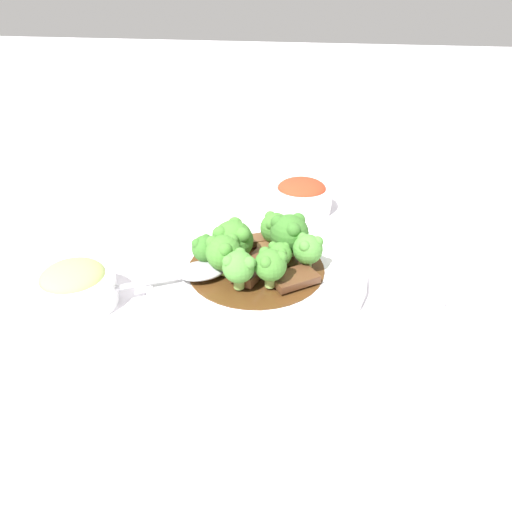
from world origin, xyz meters
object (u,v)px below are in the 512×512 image
(broccoli_floret_1, at_px, (276,227))
(beef_strip_0, at_px, (294,278))
(beef_strip_2, at_px, (244,242))
(serving_spoon, at_px, (191,273))
(broccoli_floret_3, at_px, (205,248))
(broccoli_floret_4, at_px, (270,265))
(side_bowl_kimchi, at_px, (301,195))
(broccoli_floret_6, at_px, (239,266))
(sauce_dish, at_px, (419,296))
(broccoli_floret_0, at_px, (233,239))
(side_bowl_appetizer, at_px, (75,285))
(broccoli_floret_7, at_px, (308,249))
(broccoli_floret_2, at_px, (280,254))
(broccoli_floret_8, at_px, (224,252))
(main_plate, at_px, (256,271))
(broccoli_floret_5, at_px, (289,233))
(beef_strip_3, at_px, (253,267))
(beef_strip_1, at_px, (268,249))

(broccoli_floret_1, bearing_deg, beef_strip_0, -160.15)
(beef_strip_2, bearing_deg, serving_spoon, 148.75)
(beef_strip_0, xyz_separation_m, broccoli_floret_3, (0.02, 0.12, 0.02))
(broccoli_floret_4, distance_m, side_bowl_kimchi, 0.26)
(broccoli_floret_4, distance_m, broccoli_floret_6, 0.04)
(side_bowl_kimchi, height_order, sauce_dish, side_bowl_kimchi)
(broccoli_floret_0, relative_size, side_bowl_appetizer, 0.58)
(broccoli_floret_4, height_order, broccoli_floret_7, broccoli_floret_4)
(broccoli_floret_2, bearing_deg, broccoli_floret_1, 10.23)
(broccoli_floret_3, bearing_deg, broccoli_floret_8, -118.91)
(broccoli_floret_0, relative_size, side_bowl_kimchi, 0.56)
(beef_strip_2, height_order, broccoli_floret_7, broccoli_floret_7)
(broccoli_floret_3, relative_size, side_bowl_appetizer, 0.44)
(serving_spoon, bearing_deg, broccoli_floret_4, -93.45)
(main_plate, bearing_deg, side_bowl_kimchi, -12.88)
(broccoli_floret_3, distance_m, broccoli_floret_5, 0.12)
(broccoli_floret_8, height_order, side_bowl_appetizer, broccoli_floret_8)
(broccoli_floret_8, bearing_deg, broccoli_floret_2, -75.34)
(beef_strip_0, relative_size, broccoli_floret_7, 1.44)
(broccoli_floret_2, height_order, broccoli_floret_4, broccoli_floret_4)
(beef_strip_0, bearing_deg, beef_strip_2, 43.55)
(broccoli_floret_0, bearing_deg, broccoli_floret_4, -134.61)
(broccoli_floret_2, relative_size, broccoli_floret_5, 0.66)
(beef_strip_2, distance_m, side_bowl_appetizer, 0.24)
(broccoli_floret_6, distance_m, broccoli_floret_8, 0.04)
(broccoli_floret_4, height_order, side_bowl_kimchi, broccoli_floret_4)
(broccoli_floret_0, height_order, broccoli_floret_1, broccoli_floret_0)
(main_plate, height_order, broccoli_floret_7, broccoli_floret_7)
(broccoli_floret_0, bearing_deg, beef_strip_2, -10.90)
(broccoli_floret_3, bearing_deg, beef_strip_3, -96.14)
(beef_strip_2, height_order, side_bowl_appetizer, side_bowl_appetizer)
(broccoli_floret_5, distance_m, side_bowl_appetizer, 0.29)
(beef_strip_2, xyz_separation_m, broccoli_floret_7, (-0.05, -0.09, 0.02))
(beef_strip_2, bearing_deg, broccoli_floret_5, -103.69)
(broccoli_floret_2, height_order, broccoli_floret_8, broccoli_floret_8)
(beef_strip_0, xyz_separation_m, broccoli_floret_8, (0.01, 0.09, 0.03))
(broccoli_floret_1, height_order, side_bowl_appetizer, broccoli_floret_1)
(beef_strip_1, distance_m, broccoli_floret_2, 0.05)
(beef_strip_2, xyz_separation_m, broccoli_floret_0, (-0.04, 0.01, 0.03))
(broccoli_floret_0, height_order, broccoli_floret_2, broccoli_floret_0)
(beef_strip_0, relative_size, side_bowl_kimchi, 0.67)
(beef_strip_1, bearing_deg, broccoli_floret_2, -155.44)
(broccoli_floret_3, xyz_separation_m, serving_spoon, (-0.03, 0.01, -0.02))
(beef_strip_2, bearing_deg, broccoli_floret_7, -116.35)
(beef_strip_1, bearing_deg, beef_strip_3, 164.33)
(beef_strip_1, distance_m, broccoli_floret_8, 0.08)
(beef_strip_1, height_order, broccoli_floret_2, broccoli_floret_2)
(main_plate, distance_m, beef_strip_0, 0.06)
(main_plate, bearing_deg, serving_spoon, 115.90)
(broccoli_floret_7, height_order, sauce_dish, broccoli_floret_7)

